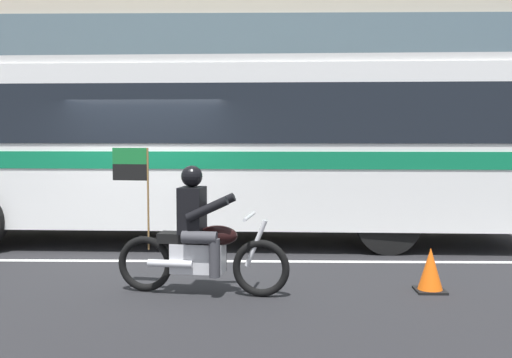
# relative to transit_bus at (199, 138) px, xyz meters

# --- Properties ---
(ground_plane) EXTENTS (60.00, 60.00, 0.00)m
(ground_plane) POSITION_rel_transit_bus_xyz_m (-0.76, -1.19, -1.88)
(ground_plane) COLOR black
(sidewalk_curb) EXTENTS (28.00, 3.80, 0.15)m
(sidewalk_curb) POSITION_rel_transit_bus_xyz_m (-0.76, 3.91, -1.81)
(sidewalk_curb) COLOR gray
(sidewalk_curb) RESTS_ON ground_plane
(lane_center_stripe) EXTENTS (26.60, 0.14, 0.01)m
(lane_center_stripe) POSITION_rel_transit_bus_xyz_m (-0.76, -1.79, -1.88)
(lane_center_stripe) COLOR silver
(lane_center_stripe) RESTS_ON ground_plane
(transit_bus) EXTENTS (11.68, 2.95, 3.22)m
(transit_bus) POSITION_rel_transit_bus_xyz_m (0.00, 0.00, 0.00)
(transit_bus) COLOR white
(transit_bus) RESTS_ON ground_plane
(motorcycle_with_rider) EXTENTS (2.18, 0.69, 1.78)m
(motorcycle_with_rider) POSITION_rel_transit_bus_xyz_m (0.42, -3.65, -1.22)
(motorcycle_with_rider) COLOR black
(motorcycle_with_rider) RESTS_ON ground_plane
(fire_hydrant) EXTENTS (0.22, 0.30, 0.75)m
(fire_hydrant) POSITION_rel_transit_bus_xyz_m (-3.89, 3.05, -1.36)
(fire_hydrant) COLOR #4C8C3F
(fire_hydrant) RESTS_ON sidewalk_curb
(traffic_cone) EXTENTS (0.36, 0.36, 0.55)m
(traffic_cone) POSITION_rel_transit_bus_xyz_m (3.25, -3.50, -1.63)
(traffic_cone) COLOR #EA590F
(traffic_cone) RESTS_ON ground_plane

